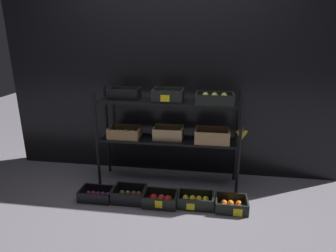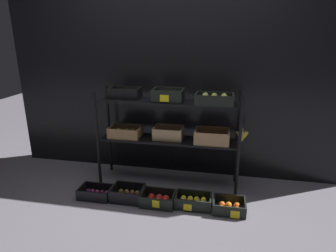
{
  "view_description": "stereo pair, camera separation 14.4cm",
  "coord_description": "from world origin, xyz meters",
  "px_view_note": "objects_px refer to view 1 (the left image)",
  "views": [
    {
      "loc": [
        0.43,
        -2.93,
        1.62
      ],
      "look_at": [
        0.0,
        0.0,
        0.67
      ],
      "focal_mm": 31.14,
      "sensor_mm": 36.0,
      "label": 1
    },
    {
      "loc": [
        0.57,
        -2.91,
        1.62
      ],
      "look_at": [
        0.0,
        0.0,
        0.67
      ],
      "focal_mm": 31.14,
      "sensor_mm": 36.0,
      "label": 2
    }
  ],
  "objects_px": {
    "crate_ground_apple_red": "(160,200)",
    "crate_ground_tangerine": "(231,205)",
    "crate_ground_plum": "(97,195)",
    "crate_ground_kiwi": "(129,196)",
    "crate_ground_lemon": "(195,201)",
    "display_rack": "(170,120)"
  },
  "relations": [
    {
      "from": "crate_ground_apple_red",
      "to": "crate_ground_tangerine",
      "type": "distance_m",
      "value": 0.69
    },
    {
      "from": "crate_ground_plum",
      "to": "crate_ground_tangerine",
      "type": "xyz_separation_m",
      "value": [
        1.35,
        0.01,
        0.0
      ]
    },
    {
      "from": "crate_ground_kiwi",
      "to": "crate_ground_lemon",
      "type": "relative_size",
      "value": 0.92
    },
    {
      "from": "display_rack",
      "to": "crate_ground_plum",
      "type": "height_order",
      "value": "display_rack"
    },
    {
      "from": "crate_ground_plum",
      "to": "crate_ground_lemon",
      "type": "xyz_separation_m",
      "value": [
        1.01,
        0.02,
        0.01
      ]
    },
    {
      "from": "crate_ground_plum",
      "to": "crate_ground_tangerine",
      "type": "bearing_deg",
      "value": 0.41
    },
    {
      "from": "display_rack",
      "to": "crate_ground_apple_red",
      "type": "height_order",
      "value": "display_rack"
    },
    {
      "from": "crate_ground_kiwi",
      "to": "crate_ground_lemon",
      "type": "xyz_separation_m",
      "value": [
        0.67,
        -0.0,
        -0.0
      ]
    },
    {
      "from": "display_rack",
      "to": "crate_ground_kiwi",
      "type": "xyz_separation_m",
      "value": [
        -0.36,
        -0.43,
        -0.68
      ]
    },
    {
      "from": "crate_ground_plum",
      "to": "crate_ground_kiwi",
      "type": "bearing_deg",
      "value": 4.56
    },
    {
      "from": "crate_ground_kiwi",
      "to": "crate_ground_tangerine",
      "type": "height_order",
      "value": "crate_ground_kiwi"
    },
    {
      "from": "crate_ground_tangerine",
      "to": "crate_ground_apple_red",
      "type": "bearing_deg",
      "value": -178.82
    },
    {
      "from": "crate_ground_lemon",
      "to": "crate_ground_apple_red",
      "type": "bearing_deg",
      "value": -175.48
    },
    {
      "from": "crate_ground_plum",
      "to": "crate_ground_lemon",
      "type": "height_order",
      "value": "crate_ground_lemon"
    },
    {
      "from": "crate_ground_apple_red",
      "to": "crate_ground_lemon",
      "type": "xyz_separation_m",
      "value": [
        0.34,
        0.03,
        0.0
      ]
    },
    {
      "from": "crate_ground_plum",
      "to": "display_rack",
      "type": "bearing_deg",
      "value": 33.05
    },
    {
      "from": "display_rack",
      "to": "crate_ground_plum",
      "type": "relative_size",
      "value": 4.85
    },
    {
      "from": "crate_ground_kiwi",
      "to": "crate_ground_apple_red",
      "type": "distance_m",
      "value": 0.32
    },
    {
      "from": "crate_ground_kiwi",
      "to": "crate_ground_plum",
      "type": "bearing_deg",
      "value": -175.44
    },
    {
      "from": "display_rack",
      "to": "crate_ground_tangerine",
      "type": "bearing_deg",
      "value": -34.11
    },
    {
      "from": "crate_ground_kiwi",
      "to": "crate_ground_lemon",
      "type": "height_order",
      "value": "crate_ground_kiwi"
    },
    {
      "from": "crate_ground_kiwi",
      "to": "crate_ground_apple_red",
      "type": "height_order",
      "value": "crate_ground_kiwi"
    }
  ]
}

